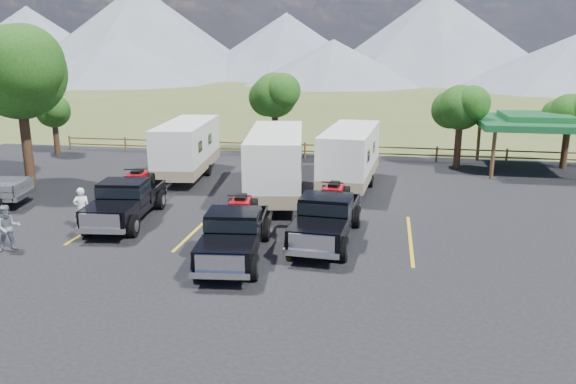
% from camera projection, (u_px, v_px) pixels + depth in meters
% --- Properties ---
extents(ground, '(320.00, 320.00, 0.00)m').
position_uv_depth(ground, '(218.00, 271.00, 17.52)').
color(ground, '#4A5423').
rests_on(ground, ground).
extents(asphalt_lot, '(44.00, 34.00, 0.04)m').
position_uv_depth(asphalt_lot, '(243.00, 239.00, 20.37)').
color(asphalt_lot, black).
rests_on(asphalt_lot, ground).
extents(stall_lines, '(12.12, 5.50, 0.01)m').
position_uv_depth(stall_lines, '(249.00, 230.00, 21.32)').
color(stall_lines, gold).
rests_on(stall_lines, asphalt_lot).
extents(tree_big_nw, '(5.54, 5.18, 7.84)m').
position_uv_depth(tree_big_nw, '(18.00, 72.00, 26.83)').
color(tree_big_nw, black).
rests_on(tree_big_nw, ground).
extents(tree_ne_a, '(3.11, 2.92, 4.76)m').
position_uv_depth(tree_ne_a, '(460.00, 108.00, 31.33)').
color(tree_ne_a, black).
rests_on(tree_ne_a, ground).
extents(tree_ne_b, '(2.77, 2.59, 4.27)m').
position_uv_depth(tree_ne_b, '(569.00, 114.00, 31.36)').
color(tree_ne_b, black).
rests_on(tree_ne_b, ground).
extents(tree_north, '(3.46, 3.24, 5.25)m').
position_uv_depth(tree_north, '(274.00, 95.00, 35.01)').
color(tree_north, black).
rests_on(tree_north, ground).
extents(tree_nw_small, '(2.59, 2.43, 3.85)m').
position_uv_depth(tree_nw_small, '(53.00, 111.00, 35.73)').
color(tree_nw_small, black).
rests_on(tree_nw_small, ground).
extents(rail_fence, '(36.12, 0.12, 1.00)m').
position_uv_depth(rail_fence, '(337.00, 150.00, 34.65)').
color(rail_fence, brown).
rests_on(rail_fence, ground).
extents(pavilion, '(6.20, 6.20, 3.22)m').
position_uv_depth(pavilion, '(535.00, 122.00, 30.81)').
color(pavilion, brown).
rests_on(pavilion, ground).
extents(mountain_range, '(209.00, 71.00, 20.00)m').
position_uv_depth(mountain_range, '(330.00, 41.00, 117.79)').
color(mountain_range, slate).
rests_on(mountain_range, ground).
extents(rig_left, '(2.50, 5.80, 1.88)m').
position_uv_depth(rig_left, '(126.00, 199.00, 22.25)').
color(rig_left, black).
rests_on(rig_left, asphalt_lot).
extents(rig_center, '(2.41, 5.64, 1.83)m').
position_uv_depth(rig_center, '(235.00, 231.00, 18.42)').
color(rig_center, black).
rests_on(rig_center, asphalt_lot).
extents(rig_right, '(2.27, 5.77, 1.89)m').
position_uv_depth(rig_right, '(327.00, 216.00, 20.03)').
color(rig_right, black).
rests_on(rig_right, asphalt_lot).
extents(trailer_left, '(2.90, 8.45, 2.92)m').
position_uv_depth(trailer_left, '(187.00, 149.00, 29.63)').
color(trailer_left, silver).
rests_on(trailer_left, asphalt_lot).
extents(trailer_center, '(3.35, 9.01, 3.11)m').
position_uv_depth(trailer_center, '(276.00, 164.00, 25.24)').
color(trailer_center, silver).
rests_on(trailer_center, asphalt_lot).
extents(trailer_right, '(2.69, 8.44, 2.92)m').
position_uv_depth(trailer_right, '(350.00, 157.00, 27.42)').
color(trailer_right, silver).
rests_on(trailer_right, asphalt_lot).
extents(person_a, '(0.72, 0.64, 1.65)m').
position_uv_depth(person_a, '(82.00, 209.00, 21.18)').
color(person_a, white).
rests_on(person_a, asphalt_lot).
extents(person_b, '(0.99, 0.98, 1.61)m').
position_uv_depth(person_b, '(8.00, 228.00, 19.00)').
color(person_b, slate).
rests_on(person_b, asphalt_lot).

